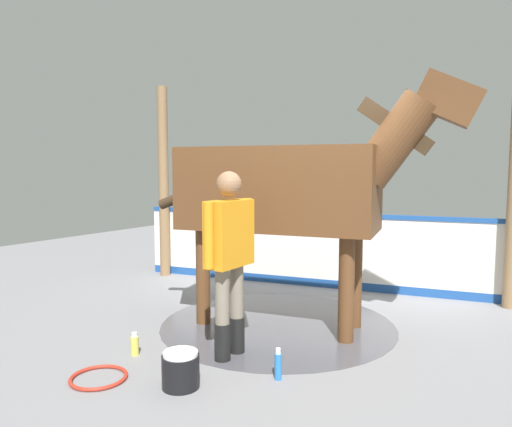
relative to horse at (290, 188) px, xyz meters
name	(u,v)px	position (x,y,z in m)	size (l,w,h in m)	color
ground_plane	(301,321)	(-0.24, 0.02, -1.55)	(16.00, 16.00, 0.02)	gray
wet_patch	(278,324)	(0.03, -0.13, -1.53)	(2.61, 2.61, 0.00)	#4C4C54
barrier_wall	(318,252)	(-1.77, -0.52, -1.03)	(1.27, 5.47, 1.10)	white
roof_post_far	(164,183)	(-1.07, -2.93, -0.02)	(0.16, 0.16, 3.03)	olive
horse	(290,188)	(0.00, 0.00, 0.00)	(1.33, 3.49, 2.68)	brown
handler	(229,250)	(1.04, -0.04, -0.54)	(0.69, 0.23, 1.72)	black
wash_bucket	(181,370)	(1.77, 0.01, -1.39)	(0.30, 0.30, 0.29)	black
bottle_shampoo	(135,345)	(1.52, -0.80, -1.44)	(0.07, 0.07, 0.22)	#D8CC4C
bottle_spray	(278,365)	(1.22, 0.59, -1.41)	(0.06, 0.06, 0.27)	blue
hose_coil	(99,377)	(2.05, -0.66, -1.52)	(0.48, 0.48, 0.03)	#B72D1E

